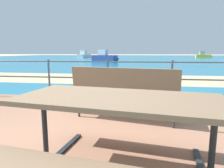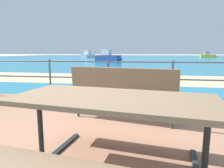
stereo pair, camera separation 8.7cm
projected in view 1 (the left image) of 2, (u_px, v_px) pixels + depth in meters
The scene contains 10 objects.
ground_plane at pixel (78, 151), 2.38m from camera, with size 240.00×240.00×0.00m, color beige.
patio_paving at pixel (78, 148), 2.37m from camera, with size 6.40×5.20×0.06m, color #996B51.
sea_water at pixel (135, 58), 41.49m from camera, with size 90.00×90.00×0.01m, color teal.
beach_strip at pixel (122, 79), 8.79m from camera, with size 54.00×3.47×0.01m, color tan.
picnic_table at pixel (119, 117), 1.65m from camera, with size 1.92×1.72×0.77m.
park_bench at pixel (124, 89), 3.17m from camera, with size 1.82×0.76×0.90m.
railing_fence at pixel (108, 74), 4.57m from camera, with size 5.94×0.04×0.97m.
boat_near at pixel (203, 56), 44.37m from camera, with size 3.72×1.46×1.43m.
boat_mid at pixel (105, 58), 23.95m from camera, with size 3.72×2.18×1.55m.
boat_far at pixel (84, 55), 43.64m from camera, with size 2.38×4.49×1.67m.
Camera 1 is at (0.71, -2.14, 1.20)m, focal length 30.90 mm.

